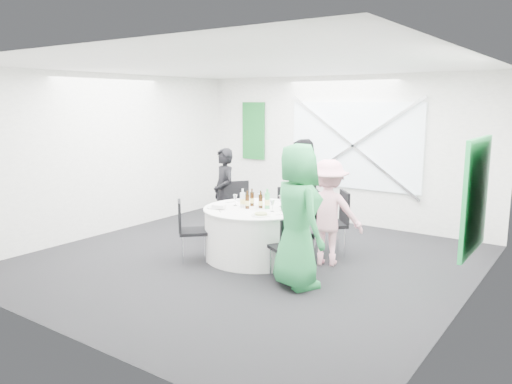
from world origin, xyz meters
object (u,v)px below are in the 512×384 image
Objects in this scene: chair_back at (285,209)px; person_man_back at (301,192)px; chair_back_right at (336,218)px; chair_front_left at (188,226)px; green_water_bottle at (267,201)px; person_woman_green at (297,216)px; clear_water_bottle at (243,200)px; person_man_back_left at (224,193)px; person_woman_pink at (328,213)px; chair_back_left at (238,206)px; chair_front_right at (289,244)px; banquet_table at (256,233)px.

person_man_back reaches higher than chair_back.
chair_back_right is 2.24m from chair_front_left.
chair_front_left is at bearing -139.10° from green_water_bottle.
chair_back is 0.88× the size of chair_back_right.
chair_front_left is 0.49× the size of person_woman_green.
chair_back_right is 1.45m from clear_water_bottle.
person_man_back_left is at bearing 0.71° from person_woman_green.
person_man_back is 1.13× the size of person_woman_pink.
person_woman_green is (0.08, -1.01, 0.15)m from person_woman_pink.
chair_back_left is at bearing -58.08° from person_man_back.
green_water_bottle reaches higher than chair_back.
chair_back is at bearing -116.12° from chair_front_right.
chair_back_right is 0.54× the size of person_woman_green.
chair_back_left is at bearing 131.07° from clear_water_bottle.
banquet_table is 1.59× the size of chair_back_right.
person_man_back_left is 5.49× the size of clear_water_bottle.
banquet_table is 0.91× the size of person_man_back.
chair_front_right is 0.94× the size of chair_front_left.
person_man_back is at bearing 91.24° from green_water_bottle.
chair_back_left is (-0.60, -0.53, 0.08)m from chair_back.
clear_water_bottle is (-0.35, -0.13, -0.01)m from green_water_bottle.
chair_front_right is 0.48m from person_woman_green.
person_woman_pink reaches higher than chair_back_left.
chair_back_right is at bearing 78.49° from person_man_back.
green_water_bottle is at bearing -82.65° from chair_back_left.
chair_back is 1.50m from person_woman_pink.
person_man_back reaches higher than green_water_bottle.
banquet_table is 1.35m from person_man_back_left.
chair_front_right reaches higher than banquet_table.
clear_water_bottle is at bearing -160.23° from green_water_bottle.
person_man_back_left reaches higher than green_water_bottle.
green_water_bottle is at bearing -0.30° from person_woman_pink.
person_woman_pink reaches higher than chair_front_left.
chair_front_left is (-1.64, -1.52, -0.05)m from chair_back_right.
chair_front_left is (-0.72, -0.71, 0.15)m from banquet_table.
chair_back_left is at bearing -126.04° from chair_back_right.
person_woman_pink is (0.11, 0.88, 0.27)m from chair_front_right.
person_woman_green is at bearing -0.70° from person_man_back_left.
green_water_bottle is at bearing -81.75° from chair_back.
green_water_bottle is 0.38m from clear_water_bottle.
green_water_bottle is (1.28, -0.59, 0.11)m from person_man_back_left.
person_man_back is 1.15m from person_woman_pink.
chair_back_left is 1.74m from chair_back_right.
green_water_bottle is (0.02, -1.02, 0.02)m from person_man_back.
clear_water_bottle reaches higher than chair_back_left.
clear_water_bottle reaches higher than chair_back.
person_woman_green reaches higher than banquet_table.
chair_back_right is 2.06m from person_man_back_left.
chair_back_left is 1.10× the size of chair_front_left.
green_water_bottle is at bearing -97.97° from chair_front_right.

